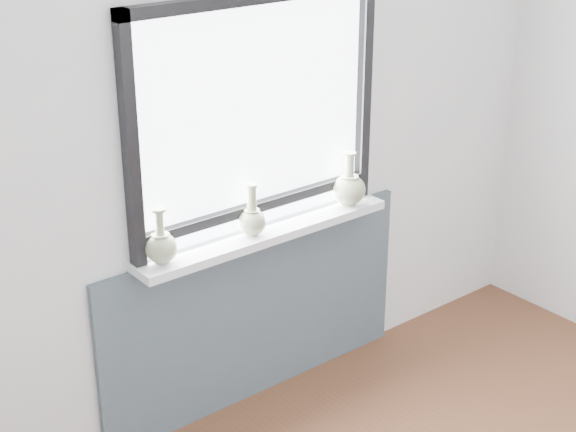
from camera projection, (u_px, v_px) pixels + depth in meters
back_wall at (251, 140)px, 3.89m from camera, size 3.60×0.02×2.60m
apron_panel at (258, 315)px, 4.21m from camera, size 1.70×0.03×0.86m
windowsill at (266, 234)px, 3.99m from camera, size 1.32×0.18×0.04m
window at (256, 111)px, 3.81m from camera, size 1.30×0.06×1.05m
vase_a at (161, 246)px, 3.64m from camera, size 0.14×0.14×0.24m
vase_b at (252, 219)px, 3.90m from camera, size 0.13×0.13×0.24m
vase_c at (349, 188)px, 4.22m from camera, size 0.16×0.16×0.26m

